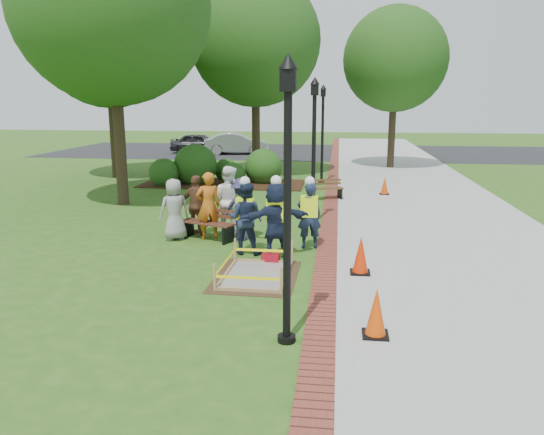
# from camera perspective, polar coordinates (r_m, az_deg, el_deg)

# --- Properties ---
(ground) EXTENTS (100.00, 100.00, 0.00)m
(ground) POSITION_cam_1_polar(r_m,az_deg,el_deg) (11.28, -3.30, -6.22)
(ground) COLOR #285116
(ground) RESTS_ON ground
(sidewalk) EXTENTS (6.00, 60.00, 0.02)m
(sidewalk) POSITION_cam_1_polar(r_m,az_deg,el_deg) (21.04, 15.33, 2.24)
(sidewalk) COLOR #9E9E99
(sidewalk) RESTS_ON ground
(brick_edging) EXTENTS (0.50, 60.00, 0.03)m
(brick_edging) POSITION_cam_1_polar(r_m,az_deg,el_deg) (20.82, 6.44, 2.52)
(brick_edging) COLOR maroon
(brick_edging) RESTS_ON ground
(mulch_bed) EXTENTS (7.00, 3.00, 0.05)m
(mulch_bed) POSITION_cam_1_polar(r_m,az_deg,el_deg) (23.32, -5.26, 3.65)
(mulch_bed) COLOR #381E0F
(mulch_bed) RESTS_ON ground
(parking_lot) EXTENTS (36.00, 12.00, 0.01)m
(parking_lot) POSITION_cam_1_polar(r_m,az_deg,el_deg) (37.73, 4.15, 7.07)
(parking_lot) COLOR black
(parking_lot) RESTS_ON ground
(wet_concrete_pad) EXTENTS (1.74, 2.33, 0.55)m
(wet_concrete_pad) POSITION_cam_1_polar(r_m,az_deg,el_deg) (11.11, -1.72, -5.23)
(wet_concrete_pad) COLOR #47331E
(wet_concrete_pad) RESTS_ON ground
(bench_near) EXTENTS (1.58, 1.00, 0.81)m
(bench_near) POSITION_cam_1_polar(r_m,az_deg,el_deg) (14.08, -6.94, -1.36)
(bench_near) COLOR #542B1C
(bench_near) RESTS_ON ground
(bench_far) EXTENTS (1.43, 0.85, 0.73)m
(bench_far) POSITION_cam_1_polar(r_m,az_deg,el_deg) (19.71, 5.68, 2.61)
(bench_far) COLOR brown
(bench_far) RESTS_ON ground
(cone_front) EXTENTS (0.41, 0.41, 0.81)m
(cone_front) POSITION_cam_1_polar(r_m,az_deg,el_deg) (8.51, 11.14, -10.09)
(cone_front) COLOR black
(cone_front) RESTS_ON ground
(cone_back) EXTENTS (0.42, 0.42, 0.83)m
(cone_back) POSITION_cam_1_polar(r_m,az_deg,el_deg) (11.38, 9.51, -4.09)
(cone_back) COLOR black
(cone_back) RESTS_ON ground
(cone_far) EXTENTS (0.36, 0.36, 0.72)m
(cone_far) POSITION_cam_1_polar(r_m,az_deg,el_deg) (21.03, 12.02, 3.34)
(cone_far) COLOR black
(cone_far) RESTS_ON ground
(toolbox) EXTENTS (0.42, 0.25, 0.20)m
(toolbox) POSITION_cam_1_polar(r_m,az_deg,el_deg) (12.08, -0.14, -4.43)
(toolbox) COLOR #A00C1A
(toolbox) RESTS_ON ground
(lamp_near) EXTENTS (0.28, 0.28, 4.26)m
(lamp_near) POSITION_cam_1_polar(r_m,az_deg,el_deg) (7.62, 1.68, 3.85)
(lamp_near) COLOR black
(lamp_near) RESTS_ON ground
(lamp_mid) EXTENTS (0.28, 0.28, 4.26)m
(lamp_mid) POSITION_cam_1_polar(r_m,az_deg,el_deg) (15.56, 4.53, 8.31)
(lamp_mid) COLOR black
(lamp_mid) RESTS_ON ground
(lamp_far) EXTENTS (0.28, 0.28, 4.26)m
(lamp_far) POSITION_cam_1_polar(r_m,az_deg,el_deg) (23.54, 5.46, 9.75)
(lamp_far) COLOR black
(lamp_far) RESTS_ON ground
(tree_left) EXTENTS (6.53, 6.53, 9.92)m
(tree_left) POSITION_cam_1_polar(r_m,az_deg,el_deg) (19.41, -16.90, 21.02)
(tree_left) COLOR #3D2D1E
(tree_left) RESTS_ON ground
(tree_back) EXTENTS (6.09, 6.09, 9.33)m
(tree_back) POSITION_cam_1_polar(r_m,az_deg,el_deg) (26.00, -1.80, 18.44)
(tree_back) COLOR #3D2D1E
(tree_back) RESTS_ON ground
(tree_right) EXTENTS (5.40, 5.40, 8.35)m
(tree_right) POSITION_cam_1_polar(r_m,az_deg,el_deg) (29.40, 13.13, 16.21)
(tree_right) COLOR #3D2D1E
(tree_right) RESTS_ON ground
(tree_far) EXTENTS (6.31, 6.31, 9.52)m
(tree_far) POSITION_cam_1_polar(r_m,az_deg,el_deg) (26.29, -17.29, 18.02)
(tree_far) COLOR #3D2D1E
(tree_far) RESTS_ON ground
(shrub_a) EXTENTS (1.28, 1.28, 1.28)m
(shrub_a) POSITION_cam_1_polar(r_m,az_deg,el_deg) (23.19, -11.50, 3.34)
(shrub_a) COLOR #204413
(shrub_a) RESTS_ON ground
(shrub_b) EXTENTS (1.89, 1.89, 1.89)m
(shrub_b) POSITION_cam_1_polar(r_m,az_deg,el_deg) (23.62, -8.18, 3.64)
(shrub_b) COLOR #204413
(shrub_b) RESTS_ON ground
(shrub_c) EXTENTS (1.06, 1.06, 1.06)m
(shrub_c) POSITION_cam_1_polar(r_m,az_deg,el_deg) (22.99, -4.17, 3.49)
(shrub_c) COLOR #204413
(shrub_c) RESTS_ON ground
(shrub_d) EXTENTS (1.64, 1.64, 1.64)m
(shrub_d) POSITION_cam_1_polar(r_m,az_deg,el_deg) (23.55, -0.92, 3.74)
(shrub_d) COLOR #204413
(shrub_d) RESTS_ON ground
(shrub_e) EXTENTS (1.06, 1.06, 1.06)m
(shrub_e) POSITION_cam_1_polar(r_m,az_deg,el_deg) (24.56, -4.96, 4.06)
(shrub_e) COLOR #204413
(shrub_e) RESTS_ON ground
(casual_person_a) EXTENTS (0.62, 0.57, 1.62)m
(casual_person_a) POSITION_cam_1_polar(r_m,az_deg,el_deg) (14.13, -10.46, 0.86)
(casual_person_a) COLOR gray
(casual_person_a) RESTS_ON ground
(casual_person_b) EXTENTS (0.67, 0.56, 1.79)m
(casual_person_b) POSITION_cam_1_polar(r_m,az_deg,el_deg) (14.04, -6.86, 1.26)
(casual_person_b) COLOR #BA5A15
(casual_person_b) RESTS_ON ground
(casual_person_c) EXTENTS (0.67, 0.52, 1.86)m
(casual_person_c) POSITION_cam_1_polar(r_m,az_deg,el_deg) (14.61, -4.71, 1.90)
(casual_person_c) COLOR white
(casual_person_c) RESTS_ON ground
(casual_person_d) EXTENTS (0.61, 0.49, 1.65)m
(casual_person_d) POSITION_cam_1_polar(r_m,az_deg,el_deg) (14.48, -8.10, 1.29)
(casual_person_d) COLOR brown
(casual_person_d) RESTS_ON ground
(casual_person_e) EXTENTS (0.59, 0.44, 1.64)m
(casual_person_e) POSITION_cam_1_polar(r_m,az_deg,el_deg) (13.89, -3.25, 0.89)
(casual_person_e) COLOR #2E2C4D
(casual_person_e) RESTS_ON ground
(hivis_worker_a) EXTENTS (0.67, 0.56, 1.95)m
(hivis_worker_a) POSITION_cam_1_polar(r_m,az_deg,el_deg) (12.20, 0.43, -0.04)
(hivis_worker_a) COLOR #171A3C
(hivis_worker_a) RESTS_ON ground
(hivis_worker_b) EXTENTS (0.59, 0.45, 1.81)m
(hivis_worker_b) POSITION_cam_1_polar(r_m,az_deg,el_deg) (13.10, 4.03, 0.52)
(hivis_worker_b) COLOR #18233F
(hivis_worker_b) RESTS_ON ground
(hivis_worker_c) EXTENTS (0.58, 0.41, 1.87)m
(hivis_worker_c) POSITION_cam_1_polar(r_m,az_deg,el_deg) (12.61, -2.90, 0.19)
(hivis_worker_c) COLOR #1C214A
(hivis_worker_c) RESTS_ON ground
(parked_car_a) EXTENTS (1.98, 4.53, 1.48)m
(parked_car_a) POSITION_cam_1_polar(r_m,az_deg,el_deg) (36.96, -7.71, 6.87)
(parked_car_a) COLOR #27272A
(parked_car_a) RESTS_ON ground
(parked_car_b) EXTENTS (2.96, 5.01, 1.53)m
(parked_car_b) POSITION_cam_1_polar(r_m,az_deg,el_deg) (36.07, -3.86, 6.81)
(parked_car_b) COLOR #99989D
(parked_car_b) RESTS_ON ground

